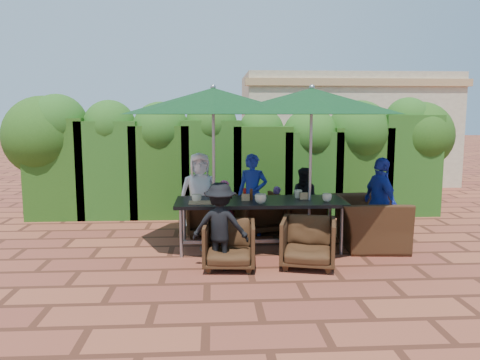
{
  "coord_description": "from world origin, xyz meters",
  "views": [
    {
      "loc": [
        -0.48,
        -7.09,
        2.01
      ],
      "look_at": [
        -0.04,
        0.4,
        0.97
      ],
      "focal_mm": 35.0,
      "sensor_mm": 36.0,
      "label": 1
    }
  ],
  "objects": [
    {
      "name": "chair_far_right",
      "position": [
        1.16,
        0.74,
        0.35
      ],
      "size": [
        0.79,
        0.76,
        0.69
      ],
      "primitive_type": "imported",
      "rotation": [
        0.0,
        0.0,
        2.92
      ],
      "color": "black",
      "rests_on": "ground"
    },
    {
      "name": "umbrella_right",
      "position": [
        0.98,
        -0.23,
        2.21
      ],
      "size": [
        2.83,
        2.83,
        2.46
      ],
      "color": "gray",
      "rests_on": "ground"
    },
    {
      "name": "ground",
      "position": [
        0.0,
        0.0,
        0.0
      ],
      "size": [
        80.0,
        80.0,
        0.0
      ],
      "primitive_type": "plane",
      "color": "brown",
      "rests_on": "ground"
    },
    {
      "name": "cup_e",
      "position": [
        1.21,
        -0.37,
        0.81
      ],
      "size": [
        0.15,
        0.15,
        0.12
      ],
      "primitive_type": "imported",
      "color": "beige",
      "rests_on": "dining_table"
    },
    {
      "name": "adult_near_left",
      "position": [
        -0.39,
        -1.1,
        0.58
      ],
      "size": [
        0.78,
        0.46,
        1.15
      ],
      "primitive_type": "imported",
      "rotation": [
        0.0,
        0.0,
        2.97
      ],
      "color": "black",
      "rests_on": "ground"
    },
    {
      "name": "building",
      "position": [
        3.5,
        6.99,
        1.61
      ],
      "size": [
        6.2,
        3.08,
        3.2
      ],
      "color": "beige",
      "rests_on": "ground"
    },
    {
      "name": "hedge_wall",
      "position": [
        -0.16,
        2.32,
        1.32
      ],
      "size": [
        9.1,
        1.6,
        2.43
      ],
      "color": "#193C10",
      "rests_on": "ground"
    },
    {
      "name": "umbrella_left",
      "position": [
        -0.46,
        -0.2,
        2.21
      ],
      "size": [
        2.7,
        2.7,
        2.46
      ],
      "color": "gray",
      "rests_on": "ground"
    },
    {
      "name": "chair_far_left",
      "position": [
        -0.62,
        0.71,
        0.35
      ],
      "size": [
        0.77,
        0.73,
        0.69
      ],
      "primitive_type": "imported",
      "rotation": [
        0.0,
        0.0,
        3.31
      ],
      "color": "black",
      "rests_on": "ground"
    },
    {
      "name": "adult_end_right",
      "position": [
        2.07,
        -0.23,
        0.69
      ],
      "size": [
        0.56,
        0.88,
        1.39
      ],
      "primitive_type": "imported",
      "rotation": [
        0.0,
        0.0,
        1.77
      ],
      "color": "#1D309E",
      "rests_on": "ground"
    },
    {
      "name": "chair_near_right",
      "position": [
        0.79,
        -1.08,
        0.36
      ],
      "size": [
        0.84,
        0.81,
        0.72
      ],
      "primitive_type": "imported",
      "rotation": [
        0.0,
        0.0,
        -0.25
      ],
      "color": "black",
      "rests_on": "ground"
    },
    {
      "name": "child_right",
      "position": [
        0.64,
        0.88,
        0.39
      ],
      "size": [
        0.32,
        0.27,
        0.79
      ],
      "primitive_type": "imported",
      "rotation": [
        0.0,
        0.0,
        -0.16
      ],
      "color": "#694391",
      "rests_on": "ground"
    },
    {
      "name": "cup_d",
      "position": [
        0.83,
        -0.04,
        0.81
      ],
      "size": [
        0.13,
        0.13,
        0.12
      ],
      "primitive_type": "imported",
      "color": "beige",
      "rests_on": "dining_table"
    },
    {
      "name": "cup_a",
      "position": [
        -0.72,
        -0.3,
        0.81
      ],
      "size": [
        0.15,
        0.15,
        0.12
      ],
      "primitive_type": "imported",
      "color": "beige",
      "rests_on": "dining_table"
    },
    {
      "name": "chair_end_right",
      "position": [
        1.91,
        -0.18,
        0.51
      ],
      "size": [
        0.84,
        1.21,
        1.01
      ],
      "primitive_type": "imported",
      "rotation": [
        0.0,
        0.0,
        1.5
      ],
      "color": "black",
      "rests_on": "ground"
    },
    {
      "name": "number_block_right",
      "position": [
        0.9,
        -0.17,
        0.8
      ],
      "size": [
        0.12,
        0.06,
        0.1
      ],
      "primitive_type": "cube",
      "color": "tan",
      "rests_on": "dining_table"
    },
    {
      "name": "serving_tray",
      "position": [
        -0.65,
        -0.4,
        0.76
      ],
      "size": [
        0.35,
        0.25,
        0.02
      ],
      "primitive_type": "cube",
      "color": "#A97B51",
      "rests_on": "dining_table"
    },
    {
      "name": "ketchup_bottle",
      "position": [
        0.0,
        -0.12,
        0.83
      ],
      "size": [
        0.04,
        0.04,
        0.17
      ],
      "primitive_type": "cylinder",
      "color": "#B20C0A",
      "rests_on": "dining_table"
    },
    {
      "name": "pedestrian_a",
      "position": [
        1.82,
        4.28,
        0.87
      ],
      "size": [
        1.73,
        1.02,
        1.74
      ],
      "primitive_type": "imported",
      "rotation": [
        0.0,
        0.0,
        2.85
      ],
      "color": "#248429",
      "rests_on": "ground"
    },
    {
      "name": "pedestrian_c",
      "position": [
        3.62,
        4.32,
        0.83
      ],
      "size": [
        1.15,
        0.73,
        1.66
      ],
      "primitive_type": "imported",
      "rotation": [
        0.0,
        0.0,
        2.9
      ],
      "color": "#97989F",
      "rests_on": "ground"
    },
    {
      "name": "pedestrian_b",
      "position": [
        2.27,
        4.47,
        0.77
      ],
      "size": [
        0.87,
        0.75,
        1.54
      ],
      "primitive_type": "imported",
      "rotation": [
        0.0,
        0.0,
        3.64
      ],
      "color": "#EC5398",
      "rests_on": "ground"
    },
    {
      "name": "adult_far_right",
      "position": [
        1.12,
        0.78,
        0.56
      ],
      "size": [
        0.62,
        0.51,
        1.12
      ],
      "primitive_type": "imported",
      "rotation": [
        0.0,
        0.0,
        -0.39
      ],
      "color": "black",
      "rests_on": "ground"
    },
    {
      "name": "cup_c",
      "position": [
        0.21,
        -0.46,
        0.82
      ],
      "size": [
        0.17,
        0.17,
        0.14
      ],
      "primitive_type": "imported",
      "color": "beige",
      "rests_on": "dining_table"
    },
    {
      "name": "chair_near_left",
      "position": [
        -0.26,
        -1.07,
        0.35
      ],
      "size": [
        0.72,
        0.68,
        0.69
      ],
      "primitive_type": "imported",
      "rotation": [
        0.0,
        0.0,
        -0.07
      ],
      "color": "black",
      "rests_on": "ground"
    },
    {
      "name": "number_block_left",
      "position": [
        0.01,
        -0.24,
        0.8
      ],
      "size": [
        0.12,
        0.06,
        0.1
      ],
      "primitive_type": "cube",
      "color": "tan",
      "rests_on": "dining_table"
    },
    {
      "name": "dining_table",
      "position": [
        0.23,
        -0.21,
        0.68
      ],
      "size": [
        2.52,
        0.9,
        0.75
      ],
      "color": "black",
      "rests_on": "ground"
    },
    {
      "name": "child_left",
      "position": [
        -0.27,
        0.77,
        0.46
      ],
      "size": [
        0.36,
        0.31,
        0.92
      ],
      "primitive_type": "imported",
      "rotation": [
        0.0,
        0.0,
        0.12
      ],
      "color": "#EC5398",
      "rests_on": "ground"
    },
    {
      "name": "sauce_bottle",
      "position": [
        0.1,
        -0.19,
        0.83
      ],
      "size": [
        0.04,
        0.04,
        0.17
      ],
      "primitive_type": "cylinder",
      "color": "#4C230C",
      "rests_on": "dining_table"
    },
    {
      "name": "cup_b",
      "position": [
        -0.36,
        -0.07,
        0.82
      ],
      "size": [
        0.15,
        0.15,
        0.14
      ],
      "primitive_type": "imported",
      "color": "beige",
      "rests_on": "dining_table"
    },
    {
      "name": "adult_far_mid",
      "position": [
        0.19,
        0.65,
        0.69
      ],
      "size": [
        0.57,
        0.5,
        1.38
      ],
      "primitive_type": "imported",
      "rotation": [
        0.0,
        0.0,
        -0.21
      ],
      "color": "#1D309E",
      "rests_on": "ground"
    },
    {
      "name": "chair_far_mid",
      "position": [
        0.31,
        0.79,
        0.38
      ],
      "size": [
        0.9,
        0.87,
        0.76
      ],
      "primitive_type": "imported",
      "rotation": [
        0.0,
        0.0,
        3.43
      ],
      "color": "black",
      "rests_on": "ground"
    },
    {
      "name": "adult_far_left",
      "position": [
        -0.7,
        0.68,
        0.7
      ],
      "size": [
        0.72,
        0.47,
        1.4
      ],
      "primitive_type": "imported",
      "rotation": [
        0.0,
        0.0,
        0.09
      ],
      "color": "white",
      "rests_on": "ground"
    }
  ]
}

